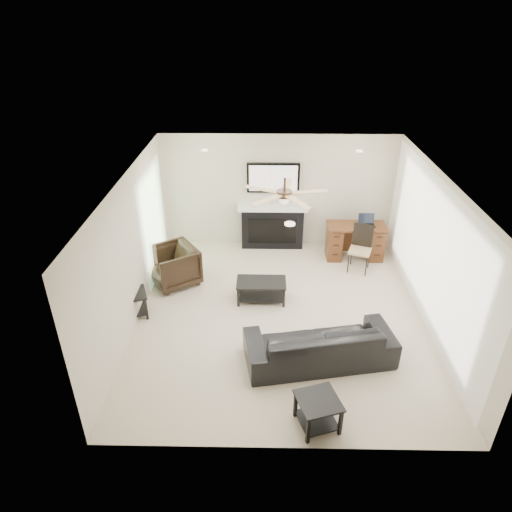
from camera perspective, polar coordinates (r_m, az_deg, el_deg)
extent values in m
plane|color=#C4B09E|center=(8.15, 3.11, -7.37)|extent=(5.50, 5.50, 0.00)
cube|color=white|center=(6.95, 3.67, 9.40)|extent=(5.00, 5.50, 0.04)
cube|color=beige|center=(9.96, 2.84, 8.03)|extent=(5.00, 0.04, 2.50)
cube|color=beige|center=(5.24, 4.40, -14.38)|extent=(5.00, 0.04, 2.50)
cube|color=beige|center=(7.77, -15.38, 0.50)|extent=(0.04, 5.50, 2.50)
cube|color=beige|center=(7.98, 21.62, 0.17)|extent=(0.04, 5.50, 2.50)
cube|color=white|center=(8.05, 21.04, 0.39)|extent=(0.04, 5.10, 2.40)
cube|color=#93BC89|center=(9.19, -12.59, 4.07)|extent=(0.04, 1.80, 2.10)
cylinder|color=#382619|center=(7.13, 3.57, 7.79)|extent=(1.40, 1.40, 0.30)
imported|color=black|center=(7.10, 7.97, -10.71)|extent=(2.36, 1.26, 0.65)
imported|color=black|center=(8.94, -10.27, -1.22)|extent=(1.17, 1.16, 0.78)
cube|color=black|center=(8.41, 0.65, -4.36)|extent=(0.90, 0.51, 0.40)
cube|color=black|center=(6.26, 7.70, -18.81)|extent=(0.65, 0.65, 0.45)
cube|color=black|center=(8.30, -15.19, -5.82)|extent=(0.64, 0.64, 0.45)
cube|color=black|center=(9.91, 2.11, 6.09)|extent=(1.52, 0.34, 1.91)
cube|color=#442311|center=(9.94, 12.25, 1.80)|extent=(1.22, 0.56, 0.76)
cube|color=black|center=(9.41, 12.88, 0.82)|extent=(0.54, 0.56, 0.97)
cube|color=black|center=(9.75, 13.73, 4.31)|extent=(0.33, 0.24, 0.23)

